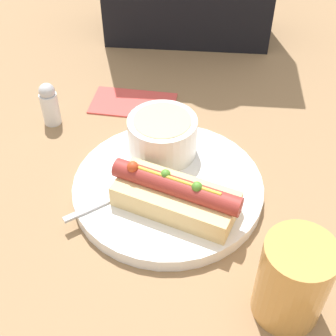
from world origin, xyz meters
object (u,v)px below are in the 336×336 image
hot_dog (175,195)px  drinking_glass (293,280)px  spoon (135,188)px  soup_bowl (162,134)px  salt_shaker (49,104)px

hot_dog → drinking_glass: 0.18m
spoon → drinking_glass: (0.19, -0.15, 0.03)m
hot_dog → spoon: size_ratio=1.38×
hot_dog → soup_bowl: same height
hot_dog → drinking_glass: bearing=-22.9°
soup_bowl → salt_shaker: size_ratio=1.34×
hot_dog → salt_shaker: hot_dog is taller
soup_bowl → hot_dog: bearing=-76.0°
soup_bowl → spoon: bearing=-110.0°
soup_bowl → salt_shaker: bearing=157.8°
hot_dog → drinking_glass: (0.13, -0.12, 0.01)m
spoon → drinking_glass: bearing=-75.7°
hot_dog → drinking_glass: size_ratio=1.57×
soup_bowl → drinking_glass: size_ratio=0.92×
soup_bowl → spoon: (-0.03, -0.08, -0.03)m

